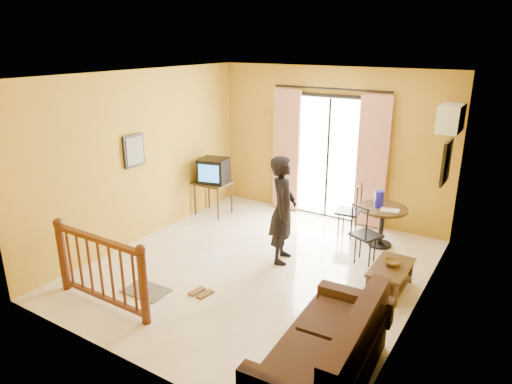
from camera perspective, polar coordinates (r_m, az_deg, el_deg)
The scene contains 19 objects.
ground at distance 6.91m, azimuth 0.26°, elevation -9.42°, with size 5.00×5.00×0.00m, color beige.
room_shell at distance 6.29m, azimuth 0.28°, elevation 4.40°, with size 5.00×5.00×5.00m.
balcony_door at distance 8.52m, azimuth 8.97°, elevation 4.38°, with size 2.25×0.14×2.46m.
tv_table at distance 8.77m, azimuth -5.40°, elevation 0.81°, with size 0.66×0.55×0.66m.
television at distance 8.66m, azimuth -5.32°, elevation 2.71°, with size 0.60×0.56×0.46m.
picture_left at distance 7.57m, azimuth -15.01°, elevation 5.00°, with size 0.05×0.42×0.52m.
dining_table at distance 7.69m, azimuth 15.50°, elevation -2.88°, with size 0.80×0.80×0.67m.
water_jug at distance 7.61m, azimuth 15.15°, elevation -0.83°, with size 0.14×0.14×0.27m, color #1813B9.
serving_tray at distance 7.51m, azimuth 16.39°, elevation -2.23°, with size 0.28×0.18×0.02m, color beige.
dining_chairs at distance 7.68m, azimuth 12.22°, elevation -6.88°, with size 1.08×1.27×0.95m.
air_conditioner at distance 7.30m, azimuth 23.15°, elevation 8.49°, with size 0.31×0.60×0.40m.
botanical_print at distance 6.75m, azimuth 22.68°, elevation 3.46°, with size 0.05×0.50×0.60m.
coffee_table at distance 6.49m, azimuth 16.45°, elevation -9.83°, with size 0.46×0.82×0.37m.
bowl at distance 6.45m, azimuth 16.67°, elevation -8.46°, with size 0.22×0.22×0.07m, color brown.
sofa at distance 4.77m, azimuth 9.14°, elevation -19.49°, with size 0.93×1.85×0.86m.
standing_person at distance 6.82m, azimuth 3.38°, elevation -2.24°, with size 0.60×0.40×1.65m, color black.
stair_balustrade at distance 6.09m, azimuth -18.94°, elevation -8.65°, with size 1.63×0.13×1.04m.
doormat at distance 6.49m, azimuth -13.59°, elevation -11.91°, with size 0.60×0.40×0.02m, color #5B5648.
sandals at distance 6.30m, azimuth -6.89°, elevation -12.39°, with size 0.28×0.26×0.03m.
Camera 1 is at (3.22, -5.18, 3.25)m, focal length 32.00 mm.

